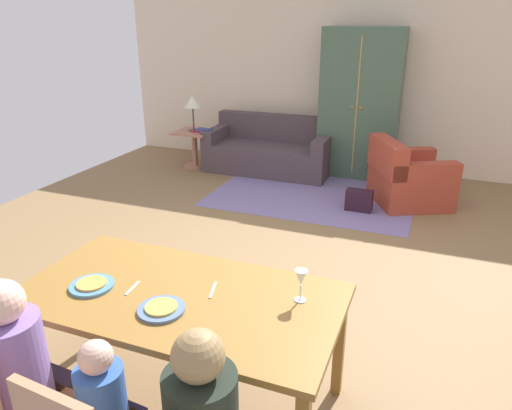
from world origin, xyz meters
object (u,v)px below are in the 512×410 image
Objects in this scene: person_man at (27,384)px; couch at (270,151)px; plate_near_child at (161,309)px; dining_table at (180,304)px; book_upper at (204,130)px; wine_glass at (301,279)px; handbag at (359,200)px; armchair at (407,179)px; armoire at (360,104)px; plate_near_man at (92,286)px; side_table at (195,144)px; book_lower at (201,131)px; table_lamp at (193,103)px.

person_man reaches higher than couch.
plate_near_child is 0.73m from person_man.
book_upper is (-2.09, 4.37, -0.07)m from dining_table.
handbag is at bearing 93.52° from wine_glass.
armchair is 0.55× the size of armoire.
plate_near_man is 4.88m from side_table.
plate_near_man is at bearing -69.88° from book_lower.
armoire is (1.27, 0.30, 0.75)m from couch.
person_man is 0.59× the size of couch.
table_lamp reaches higher than couch.
side_table is 0.26m from book_lower.
couch is 1.06m from book_upper.
table_lamp is 2.45× the size of book_upper.
table_lamp is 3.01m from handbag.
plate_near_child is 4.29m from armchair.
table_lamp is (-3.23, 0.42, 0.69)m from armchair.
plate_near_man is 0.50m from plate_near_child.
wine_glass is at bearing -56.74° from book_upper.
book_upper reaches higher than book_lower.
side_table is at bearing 166.06° from book_lower.
side_table is at bearing 111.57° from plate_near_man.
book_upper is at bearing 3.08° from book_lower.
book_upper reaches higher than side_table.
book_lower is at bearing -176.92° from book_upper.
side_table is 0.31m from book_upper.
wine_glass is 0.34× the size of table_lamp.
armchair reaches higher than book_lower.
side_table is (-1.79, 5.05, -0.14)m from person_man.
armchair is 3.61× the size of handbag.
person_man is 4.28m from handbag.
dining_table is 0.84m from person_man.
table_lamp reaches higher than plate_near_child.
armchair is at bearing 70.54° from plate_near_man.
armoire is (-0.81, 0.98, 0.73)m from armchair.
wine_glass reaches higher than side_table.
plate_near_man is at bearing -165.37° from wine_glass.
book_upper reaches higher than handbag.
person_man is 5.38m from table_lamp.
person_man reaches higher than book_lower.
side_table is (-1.79, 4.52, -0.39)m from plate_near_man.
armoire is (0.63, 5.61, 0.54)m from person_man.
armoire is at bearing 88.47° from plate_near_child.
armchair is 3.33m from table_lamp.
person_man reaches higher than plate_near_child.
side_table is at bearing 109.49° from person_man.
couch is 0.89× the size of armoire.
person_man reaches higher than dining_table.
table_lamp reaches higher than handbag.
person_man is (-0.50, -0.65, -0.18)m from dining_table.
dining_table reaches higher than book_lower.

